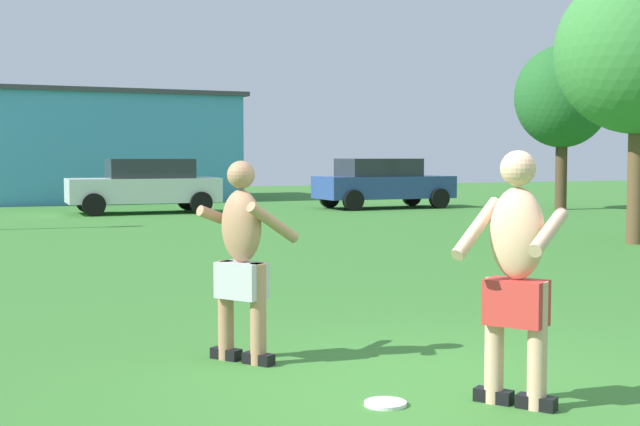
# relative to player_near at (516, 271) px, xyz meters

# --- Properties ---
(ground_plane) EXTENTS (80.00, 80.00, 0.00)m
(ground_plane) POSITION_rel_player_near_xyz_m (-0.21, 0.52, -0.91)
(ground_plane) COLOR #38752D
(player_near) EXTENTS (0.79, 0.77, 1.72)m
(player_near) POSITION_rel_player_near_xyz_m (0.00, 0.00, 0.00)
(player_near) COLOR black
(player_near) RESTS_ON ground_plane
(player_in_gray) EXTENTS (0.80, 0.70, 1.64)m
(player_in_gray) POSITION_rel_player_near_xyz_m (-1.21, 1.99, -0.05)
(player_in_gray) COLOR black
(player_in_gray) RESTS_ON ground_plane
(frisbee) EXTENTS (0.29, 0.29, 0.03)m
(frisbee) POSITION_rel_player_near_xyz_m (-0.78, 0.38, -0.90)
(frisbee) COLOR white
(frisbee) RESTS_ON ground_plane
(car_blue_mid_lot) EXTENTS (4.36, 2.15, 1.58)m
(car_blue_mid_lot) POSITION_rel_player_near_xyz_m (10.14, 19.98, -0.09)
(car_blue_mid_lot) COLOR #2D478C
(car_blue_mid_lot) RESTS_ON ground_plane
(car_white_far_end) EXTENTS (4.43, 2.30, 1.58)m
(car_white_far_end) POSITION_rel_player_near_xyz_m (2.68, 20.79, -0.09)
(car_white_far_end) COLOR white
(car_white_far_end) RESTS_ON ground_plane
(outbuilding_behind_lot) EXTENTS (10.79, 7.08, 4.00)m
(outbuilding_behind_lot) POSITION_rel_player_near_xyz_m (2.45, 29.32, 1.09)
(outbuilding_behind_lot) COLOR #4C9ED1
(outbuilding_behind_lot) RESTS_ON ground_plane
(tree_left_field) EXTENTS (2.93, 2.93, 5.07)m
(tree_left_field) POSITION_rel_player_near_xyz_m (14.79, 16.97, 2.56)
(tree_left_field) COLOR #4C3823
(tree_left_field) RESTS_ON ground_plane
(tree_right_field) EXTENTS (3.12, 3.12, 5.19)m
(tree_right_field) POSITION_rel_player_near_xyz_m (8.90, 7.93, 2.71)
(tree_right_field) COLOR brown
(tree_right_field) RESTS_ON ground_plane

